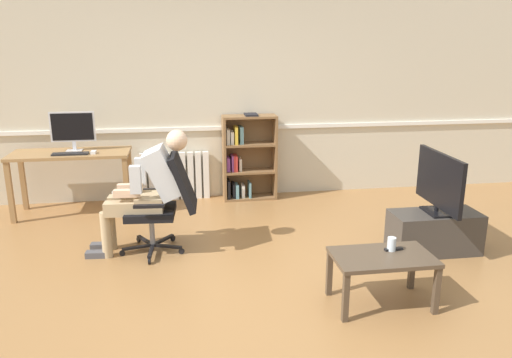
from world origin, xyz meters
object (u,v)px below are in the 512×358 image
object	(u,v)px
drinking_glass	(392,244)
office_chair	(166,200)
person_seated	(147,188)
keyboard	(70,154)
tv_screen	(439,182)
computer_mouse	(94,152)
radiator	(175,176)
bookshelf	(246,158)
tv_stand	(434,232)
computer_desk	(71,161)
imac_monitor	(73,128)
coffee_table	(382,262)
spare_remote	(394,249)

from	to	relation	value
drinking_glass	office_chair	bearing A→B (deg)	145.30
drinking_glass	person_seated	bearing A→B (deg)	147.47
keyboard	person_seated	distance (m)	1.48
keyboard	tv_screen	bearing A→B (deg)	-23.31
keyboard	office_chair	bearing A→B (deg)	-47.00
computer_mouse	radiator	xyz separation A→B (m)	(0.91, 0.51, -0.46)
radiator	office_chair	distance (m)	1.72
bookshelf	tv_stand	distance (m)	2.60
office_chair	tv_stand	world-z (taller)	office_chair
radiator	office_chair	size ratio (longest dim) A/B	0.90
computer_desk	tv_stand	xyz separation A→B (m)	(3.71, -1.73, -0.44)
imac_monitor	radiator	bearing A→B (deg)	15.09
tv_stand	drinking_glass	distance (m)	1.18
radiator	tv_stand	xyz separation A→B (m)	(2.52, -2.12, -0.11)
person_seated	coffee_table	distance (m)	2.29
keyboard	coffee_table	xyz separation A→B (m)	(2.77, -2.48, -0.41)
computer_mouse	tv_screen	size ratio (longest dim) A/B	0.12
coffee_table	spare_remote	bearing A→B (deg)	32.94
bookshelf	coffee_table	distance (m)	3.00
keyboard	bookshelf	xyz separation A→B (m)	(2.09, 0.43, -0.23)
radiator	office_chair	world-z (taller)	office_chair
office_chair	spare_remote	xyz separation A→B (m)	(1.80, -1.23, -0.10)
tv_screen	coffee_table	size ratio (longest dim) A/B	1.09
radiator	person_seated	xyz separation A→B (m)	(-0.25, -1.69, 0.34)
drinking_glass	computer_desk	bearing A→B (deg)	138.76
radiator	drinking_glass	distance (m)	3.39
imac_monitor	radiator	xyz separation A→B (m)	(1.16, 0.31, -0.71)
computer_desk	office_chair	world-z (taller)	office_chair
keyboard	office_chair	world-z (taller)	office_chair
computer_mouse	coffee_table	bearing A→B (deg)	-44.79
office_chair	drinking_glass	distance (m)	2.16
office_chair	imac_monitor	bearing A→B (deg)	-138.10
keyboard	tv_stand	xyz separation A→B (m)	(3.68, -1.59, -0.56)
keyboard	person_seated	size ratio (longest dim) A/B	0.33
imac_monitor	spare_remote	world-z (taller)	imac_monitor
keyboard	bookshelf	bearing A→B (deg)	11.74
radiator	drinking_glass	world-z (taller)	radiator
tv_stand	person_seated	bearing A→B (deg)	171.16
bookshelf	tv_stand	size ratio (longest dim) A/B	1.31
computer_desk	keyboard	distance (m)	0.19
coffee_table	imac_monitor	bearing A→B (deg)	135.70
office_chair	spare_remote	size ratio (longest dim) A/B	6.56
person_seated	tv_stand	distance (m)	2.83
tv_stand	computer_desk	bearing A→B (deg)	155.04
office_chair	tv_stand	distance (m)	2.65
keyboard	office_chair	distance (m)	1.62
tv_stand	spare_remote	xyz separation A→B (m)	(-0.79, -0.81, 0.22)
bookshelf	spare_remote	bearing A→B (deg)	-74.13
computer_mouse	tv_stand	world-z (taller)	computer_mouse
office_chair	computer_desk	bearing A→B (deg)	-135.51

